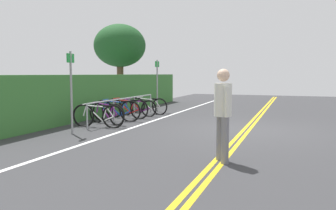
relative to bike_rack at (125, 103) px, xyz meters
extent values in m
cube|color=#353538|center=(-0.75, -4.35, -0.61)|extent=(33.82, 12.75, 0.05)
cube|color=gold|center=(-0.75, -4.43, -0.58)|extent=(30.44, 0.10, 0.00)
cube|color=gold|center=(-0.75, -4.27, -0.58)|extent=(30.44, 0.10, 0.00)
cube|color=white|center=(-0.75, -1.07, -0.58)|extent=(30.44, 0.12, 0.00)
cylinder|color=#9EA0A5|center=(-2.35, 0.00, -0.21)|extent=(0.05, 0.05, 0.76)
cylinder|color=#9EA0A5|center=(-0.78, 0.00, -0.21)|extent=(0.05, 0.05, 0.76)
cylinder|color=#9EA0A5|center=(0.78, 0.00, -0.21)|extent=(0.05, 0.05, 0.76)
cylinder|color=#9EA0A5|center=(2.35, 0.00, -0.21)|extent=(0.05, 0.05, 0.76)
cylinder|color=#9EA0A5|center=(0.00, 0.00, 0.17)|extent=(4.70, 0.04, 0.04)
torus|color=black|center=(-1.87, 0.44, -0.25)|extent=(0.13, 0.73, 0.73)
torus|color=black|center=(-1.77, -0.54, -0.25)|extent=(0.13, 0.73, 0.73)
cylinder|color=white|center=(-1.83, 0.08, -0.16)|extent=(0.09, 0.57, 0.50)
cylinder|color=white|center=(-1.83, 0.01, 0.06)|extent=(0.11, 0.67, 0.07)
cylinder|color=white|center=(-1.80, -0.26, -0.18)|extent=(0.05, 0.17, 0.45)
cylinder|color=white|center=(-1.79, -0.37, -0.32)|extent=(0.07, 0.36, 0.18)
cylinder|color=white|center=(-1.78, -0.43, -0.10)|extent=(0.06, 0.25, 0.31)
cylinder|color=white|center=(-1.87, 0.40, -0.09)|extent=(0.05, 0.14, 0.33)
cube|color=black|center=(-1.79, -0.32, 0.07)|extent=(0.10, 0.21, 0.05)
cylinder|color=white|center=(-1.86, 0.35, 0.12)|extent=(0.46, 0.08, 0.03)
torus|color=black|center=(-0.94, 0.56, -0.25)|extent=(0.28, 0.70, 0.72)
torus|color=black|center=(-1.25, -0.36, -0.25)|extent=(0.28, 0.70, 0.72)
cylinder|color=purple|center=(-1.05, 0.21, -0.17)|extent=(0.21, 0.54, 0.49)
cylinder|color=purple|center=(-1.07, 0.15, 0.04)|extent=(0.25, 0.64, 0.07)
cylinder|color=purple|center=(-1.16, -0.10, -0.19)|extent=(0.09, 0.16, 0.44)
cylinder|color=purple|center=(-1.19, -0.20, -0.33)|extent=(0.15, 0.35, 0.18)
cylinder|color=purple|center=(-1.21, -0.26, -0.11)|extent=(0.11, 0.24, 0.30)
cylinder|color=purple|center=(-0.95, 0.51, -0.10)|extent=(0.08, 0.14, 0.32)
cube|color=black|center=(-1.18, -0.16, 0.06)|extent=(0.14, 0.22, 0.05)
cylinder|color=purple|center=(-0.97, 0.47, 0.11)|extent=(0.44, 0.17, 0.03)
torus|color=black|center=(-0.51, 0.57, -0.23)|extent=(0.17, 0.76, 0.76)
torus|color=black|center=(-0.36, -0.40, -0.23)|extent=(0.17, 0.76, 0.76)
cylinder|color=#1947B7|center=(-0.45, 0.21, -0.15)|extent=(0.12, 0.56, 0.52)
cylinder|color=#1947B7|center=(-0.44, 0.15, 0.08)|extent=(0.13, 0.66, 0.07)
cylinder|color=#1947B7|center=(-0.40, -0.12, -0.16)|extent=(0.06, 0.17, 0.47)
cylinder|color=#1947B7|center=(-0.39, -0.23, -0.31)|extent=(0.09, 0.36, 0.19)
cylinder|color=#1947B7|center=(-0.38, -0.29, -0.08)|extent=(0.07, 0.25, 0.32)
cylinder|color=#1947B7|center=(-0.50, 0.52, -0.07)|extent=(0.05, 0.14, 0.34)
cube|color=black|center=(-0.39, -0.18, 0.09)|extent=(0.11, 0.21, 0.05)
cylinder|color=#1947B7|center=(-0.49, 0.47, 0.15)|extent=(0.46, 0.09, 0.03)
torus|color=black|center=(0.45, 0.68, -0.24)|extent=(0.09, 0.74, 0.74)
torus|color=black|center=(0.40, -0.38, -0.24)|extent=(0.09, 0.74, 0.74)
cylinder|color=red|center=(0.43, 0.28, -0.16)|extent=(0.06, 0.61, 0.50)
cylinder|color=red|center=(0.43, 0.21, 0.06)|extent=(0.07, 0.72, 0.07)
cylinder|color=red|center=(0.41, -0.08, -0.17)|extent=(0.04, 0.17, 0.45)
cylinder|color=red|center=(0.41, -0.20, -0.32)|extent=(0.05, 0.39, 0.19)
cylinder|color=red|center=(0.41, -0.26, -0.10)|extent=(0.05, 0.26, 0.31)
cylinder|color=red|center=(0.45, 0.63, -0.08)|extent=(0.04, 0.14, 0.33)
cube|color=black|center=(0.41, -0.15, 0.08)|extent=(0.09, 0.20, 0.05)
cylinder|color=red|center=(0.44, 0.57, 0.13)|extent=(0.46, 0.05, 0.03)
torus|color=black|center=(1.21, 0.59, -0.28)|extent=(0.10, 0.66, 0.66)
torus|color=black|center=(1.15, -0.44, -0.28)|extent=(0.10, 0.66, 0.66)
cylinder|color=purple|center=(1.19, 0.21, -0.21)|extent=(0.07, 0.59, 0.45)
cylinder|color=purple|center=(1.18, 0.14, -0.01)|extent=(0.08, 0.71, 0.07)
cylinder|color=purple|center=(1.17, -0.14, -0.22)|extent=(0.05, 0.17, 0.40)
cylinder|color=purple|center=(1.16, -0.26, -0.35)|extent=(0.06, 0.38, 0.17)
cylinder|color=purple|center=(1.15, -0.32, -0.16)|extent=(0.05, 0.26, 0.28)
cylinder|color=purple|center=(1.21, 0.54, -0.14)|extent=(0.04, 0.14, 0.30)
cube|color=black|center=(1.16, -0.21, 0.00)|extent=(0.09, 0.20, 0.05)
cylinder|color=purple|center=(1.21, 0.49, 0.05)|extent=(0.46, 0.06, 0.03)
torus|color=black|center=(1.97, 0.43, -0.27)|extent=(0.13, 0.69, 0.69)
torus|color=black|center=(1.87, -0.60, -0.27)|extent=(0.13, 0.69, 0.69)
cylinder|color=white|center=(1.93, 0.04, -0.19)|extent=(0.10, 0.59, 0.47)
cylinder|color=white|center=(1.93, -0.02, 0.02)|extent=(0.11, 0.70, 0.07)
cylinder|color=white|center=(1.90, -0.30, -0.21)|extent=(0.05, 0.17, 0.42)
cylinder|color=white|center=(1.88, -0.42, -0.34)|extent=(0.08, 0.37, 0.18)
cylinder|color=white|center=(1.88, -0.48, -0.13)|extent=(0.06, 0.26, 0.29)
cylinder|color=white|center=(1.97, 0.38, -0.12)|extent=(0.05, 0.14, 0.31)
cube|color=black|center=(1.89, -0.37, 0.03)|extent=(0.10, 0.21, 0.05)
cylinder|color=white|center=(1.96, 0.32, 0.08)|extent=(0.46, 0.08, 0.03)
cylinder|color=slate|center=(-4.74, -4.48, -0.16)|extent=(0.14, 0.14, 0.85)
cylinder|color=slate|center=(-4.50, -4.34, -0.16)|extent=(0.14, 0.14, 0.85)
cylinder|color=silver|center=(-4.62, -4.41, 0.57)|extent=(0.32, 0.32, 0.60)
sphere|color=beige|center=(-4.62, -4.41, 1.01)|extent=(0.23, 0.23, 0.23)
cylinder|color=silver|center=(-4.80, -4.51, 0.55)|extent=(0.09, 0.09, 0.55)
cylinder|color=silver|center=(-4.45, -4.31, 0.55)|extent=(0.09, 0.09, 0.55)
cylinder|color=gray|center=(-3.11, -0.03, 0.52)|extent=(0.06, 0.06, 2.22)
cube|color=#198C33|center=(-3.11, -0.03, 1.45)|extent=(0.36, 0.08, 0.24)
cylinder|color=gray|center=(2.78, -0.12, 0.52)|extent=(0.06, 0.06, 2.21)
cube|color=#198C33|center=(2.78, -0.12, 1.45)|extent=(0.36, 0.05, 0.24)
cube|color=#387533|center=(1.50, 1.73, 0.21)|extent=(13.70, 1.18, 1.59)
cylinder|color=brown|center=(5.62, 3.17, 0.47)|extent=(0.35, 0.35, 2.10)
ellipsoid|color=#1C4C21|center=(5.62, 3.17, 2.53)|extent=(2.74, 2.74, 2.26)
camera|label=1|loc=(-10.82, -5.63, 1.04)|focal=36.78mm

